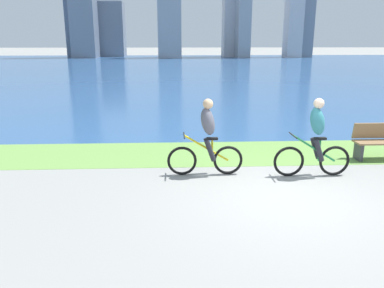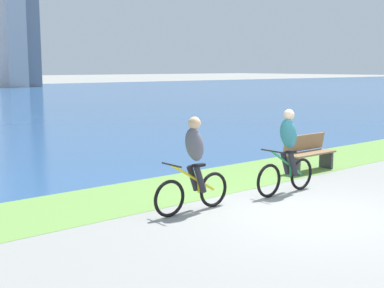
# 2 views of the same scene
# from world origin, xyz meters

# --- Properties ---
(ground_plane) EXTENTS (300.00, 300.00, 0.00)m
(ground_plane) POSITION_xyz_m (0.00, 0.00, 0.00)
(ground_plane) COLOR gray
(grass_strip_bayside) EXTENTS (120.00, 2.26, 0.01)m
(grass_strip_bayside) POSITION_xyz_m (0.00, 2.97, 0.00)
(grass_strip_bayside) COLOR #6B9947
(grass_strip_bayside) RESTS_ON ground
(cyclist_lead) EXTENTS (1.66, 0.52, 1.69)m
(cyclist_lead) POSITION_xyz_m (-1.39, 1.34, 0.84)
(cyclist_lead) COLOR black
(cyclist_lead) RESTS_ON ground
(cyclist_trailing) EXTENTS (1.68, 0.52, 1.71)m
(cyclist_trailing) POSITION_xyz_m (0.91, 1.15, 0.84)
(cyclist_trailing) COLOR black
(cyclist_trailing) RESTS_ON ground
(bench_near_path) EXTENTS (1.50, 0.47, 0.90)m
(bench_near_path) POSITION_xyz_m (3.10, 2.29, 0.45)
(bench_near_path) COLOR olive
(bench_near_path) RESTS_ON ground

